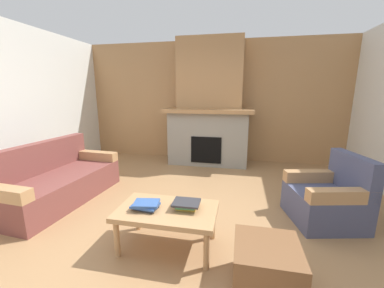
# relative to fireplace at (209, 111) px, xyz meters

# --- Properties ---
(ground) EXTENTS (9.00, 9.00, 0.00)m
(ground) POSITION_rel_fireplace_xyz_m (0.00, -2.62, -1.16)
(ground) COLOR #9E754C
(wall_back_wood_panel) EXTENTS (6.00, 0.12, 2.70)m
(wall_back_wood_panel) POSITION_rel_fireplace_xyz_m (0.00, 0.38, 0.19)
(wall_back_wood_panel) COLOR #A87A4C
(wall_back_wood_panel) RESTS_ON ground
(fireplace) EXTENTS (1.90, 0.82, 2.70)m
(fireplace) POSITION_rel_fireplace_xyz_m (0.00, 0.00, 0.00)
(fireplace) COLOR gray
(fireplace) RESTS_ON ground
(couch) EXTENTS (0.96, 1.85, 0.85)m
(couch) POSITION_rel_fireplace_xyz_m (-1.95, -2.38, -0.88)
(couch) COLOR brown
(couch) RESTS_ON ground
(armchair) EXTENTS (0.91, 0.91, 0.85)m
(armchair) POSITION_rel_fireplace_xyz_m (1.79, -2.21, -0.87)
(armchair) COLOR #474C6B
(armchair) RESTS_ON ground
(coffee_table) EXTENTS (1.00, 0.60, 0.43)m
(coffee_table) POSITION_rel_fireplace_xyz_m (-0.00, -3.10, -0.79)
(coffee_table) COLOR tan
(coffee_table) RESTS_ON ground
(ottoman) EXTENTS (0.52, 0.52, 0.40)m
(ottoman) POSITION_rel_fireplace_xyz_m (0.94, -3.46, -0.96)
(ottoman) COLOR brown
(ottoman) RESTS_ON ground
(book_stack_near_edge) EXTENTS (0.29, 0.23, 0.07)m
(book_stack_near_edge) POSITION_rel_fireplace_xyz_m (-0.21, -3.14, -0.69)
(book_stack_near_edge) COLOR #2D2D33
(book_stack_near_edge) RESTS_ON coffee_table
(book_stack_center) EXTENTS (0.27, 0.23, 0.07)m
(book_stack_center) POSITION_rel_fireplace_xyz_m (0.19, -3.04, -0.69)
(book_stack_center) COLOR gold
(book_stack_center) RESTS_ON coffee_table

